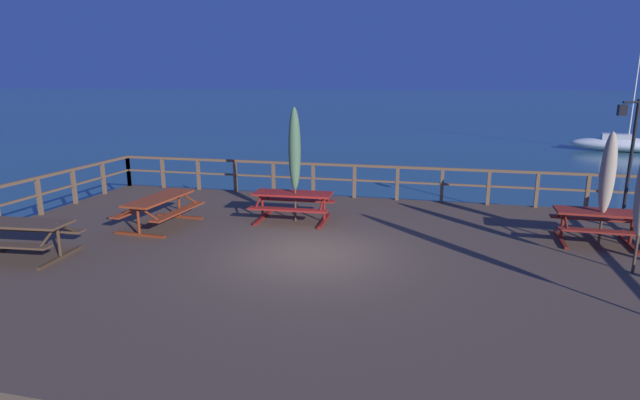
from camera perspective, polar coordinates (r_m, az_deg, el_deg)
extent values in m
plane|color=#2D5B6B|center=(11.21, -1.04, -9.57)|extent=(600.00, 600.00, 0.00)
cube|color=brown|center=(11.07, -1.05, -7.86)|extent=(16.67, 11.45, 0.72)
cube|color=brown|center=(15.99, 3.97, 3.93)|extent=(16.37, 0.09, 0.08)
cube|color=brown|center=(16.08, 3.95, 2.27)|extent=(16.37, 0.07, 0.06)
cube|color=brown|center=(19.20, -20.94, 3.06)|extent=(0.10, 0.10, 1.05)
cube|color=brown|center=(18.47, -17.43, 2.95)|extent=(0.10, 0.10, 1.05)
cube|color=brown|center=(17.81, -13.66, 2.83)|extent=(0.10, 0.10, 1.05)
cube|color=brown|center=(17.23, -9.61, 2.68)|extent=(0.10, 0.10, 1.05)
cube|color=brown|center=(16.75, -5.30, 2.51)|extent=(0.10, 0.10, 1.05)
cube|color=brown|center=(16.36, -0.77, 2.31)|extent=(0.10, 0.10, 1.05)
cube|color=brown|center=(16.09, 3.94, 2.09)|extent=(0.10, 0.10, 1.05)
cube|color=brown|center=(15.92, 8.79, 1.85)|extent=(0.10, 0.10, 1.05)
cube|color=brown|center=(15.87, 13.70, 1.59)|extent=(0.10, 0.10, 1.05)
cube|color=brown|center=(15.94, 18.60, 1.32)|extent=(0.10, 0.10, 1.05)
cube|color=brown|center=(16.12, 23.43, 1.04)|extent=(0.10, 0.10, 1.05)
cube|color=brown|center=(16.42, 28.11, 0.77)|extent=(0.10, 0.10, 1.05)
cube|color=brown|center=(16.82, 32.60, 0.50)|extent=(0.10, 0.10, 1.05)
cube|color=brown|center=(16.00, -29.31, 0.34)|extent=(0.10, 0.10, 1.05)
cube|color=brown|center=(17.02, -26.18, 1.36)|extent=(0.10, 0.10, 1.05)
cube|color=brown|center=(18.09, -23.40, 2.27)|extent=(0.10, 0.10, 1.05)
cube|color=brown|center=(19.20, -20.94, 3.06)|extent=(0.10, 0.10, 1.05)
cube|color=brown|center=(16.82, 32.60, 0.50)|extent=(0.10, 0.10, 1.05)
cube|color=#993819|center=(13.44, -17.83, 0.19)|extent=(0.88, 2.17, 0.05)
cube|color=#993819|center=(13.20, -15.74, -1.24)|extent=(0.40, 2.14, 0.04)
cube|color=#993819|center=(13.83, -19.66, -0.87)|extent=(0.40, 2.14, 0.04)
cube|color=maroon|center=(12.92, -19.82, -3.73)|extent=(1.40, 0.16, 0.06)
cylinder|color=maroon|center=(12.83, -19.94, -2.27)|extent=(0.07, 0.07, 0.74)
cylinder|color=maroon|center=(12.62, -18.99, -1.42)|extent=(0.63, 0.09, 0.37)
cylinder|color=maroon|center=(12.95, -21.01, -1.22)|extent=(0.63, 0.09, 0.37)
cube|color=maroon|center=(14.32, -15.65, -1.82)|extent=(1.40, 0.16, 0.06)
cylinder|color=maroon|center=(14.23, -15.73, -0.49)|extent=(0.07, 0.07, 0.74)
cylinder|color=maroon|center=(14.04, -14.82, 0.30)|extent=(0.63, 0.09, 0.37)
cylinder|color=maroon|center=(14.34, -16.73, 0.44)|extent=(0.63, 0.09, 0.37)
cube|color=maroon|center=(13.08, 29.07, -1.20)|extent=(1.82, 0.81, 0.05)
cube|color=maroon|center=(12.63, 29.49, -3.14)|extent=(1.81, 0.33, 0.04)
cube|color=maroon|center=(13.68, 28.40, -1.86)|extent=(1.81, 0.33, 0.04)
cube|color=maroon|center=(13.10, 25.66, -4.04)|extent=(0.12, 1.40, 0.06)
cylinder|color=maroon|center=(13.01, 25.81, -2.61)|extent=(0.07, 0.07, 0.74)
cylinder|color=maroon|center=(12.69, 26.13, -1.98)|extent=(0.07, 0.63, 0.37)
cylinder|color=maroon|center=(13.23, 25.69, -1.37)|extent=(0.07, 0.63, 0.37)
cube|color=maroon|center=(13.45, 31.71, -4.30)|extent=(0.12, 1.40, 0.06)
cylinder|color=maroon|center=(13.37, 31.89, -2.91)|extent=(0.07, 0.07, 0.74)
cylinder|color=maroon|center=(13.05, 32.34, -2.31)|extent=(0.07, 0.63, 0.37)
cylinder|color=maroon|center=(13.57, 31.68, -1.70)|extent=(0.07, 0.63, 0.37)
cube|color=maroon|center=(13.35, -3.12, 0.73)|extent=(2.10, 0.84, 0.05)
cube|color=maroon|center=(12.90, -3.73, -1.10)|extent=(2.08, 0.36, 0.04)
cube|color=maroon|center=(13.95, -2.53, 0.02)|extent=(2.08, 0.36, 0.04)
cube|color=maroon|center=(13.76, -6.54, -2.01)|extent=(0.13, 1.40, 0.06)
cylinder|color=maroon|center=(13.67, -6.57, -0.63)|extent=(0.07, 0.07, 0.74)
cylinder|color=maroon|center=(13.36, -6.97, 0.00)|extent=(0.08, 0.63, 0.37)
cylinder|color=maroon|center=(13.88, -6.24, 0.52)|extent=(0.08, 0.63, 0.37)
cube|color=maroon|center=(13.34, 0.47, -2.40)|extent=(0.13, 1.40, 0.06)
cylinder|color=maroon|center=(13.25, 0.48, -0.99)|extent=(0.07, 0.07, 0.74)
cylinder|color=maroon|center=(12.94, 0.24, -0.34)|extent=(0.08, 0.63, 0.37)
cylinder|color=maroon|center=(13.47, 0.71, 0.21)|extent=(0.08, 0.63, 0.37)
cube|color=brown|center=(12.24, -30.73, -2.30)|extent=(2.00, 0.94, 0.05)
cube|color=brown|center=(11.91, -32.23, -4.38)|extent=(1.95, 0.46, 0.04)
cube|color=brown|center=(12.74, -29.02, -2.95)|extent=(1.95, 0.46, 0.04)
cylinder|color=#432F1F|center=(12.98, -32.61, -2.42)|extent=(0.11, 0.63, 0.37)
cube|color=#432F1F|center=(11.96, -27.38, -5.79)|extent=(0.21, 1.40, 0.06)
cylinder|color=#432F1F|center=(11.86, -27.55, -4.24)|extent=(0.07, 0.07, 0.74)
cylinder|color=#432F1F|center=(11.59, -28.46, -3.59)|extent=(0.11, 0.63, 0.37)
cylinder|color=#432F1F|center=(12.02, -26.90, -2.86)|extent=(0.11, 0.63, 0.37)
cylinder|color=#4C3828|center=(12.94, 29.68, 0.77)|extent=(0.06, 0.06, 2.44)
ellipsoid|color=tan|center=(12.86, 29.90, 2.65)|extent=(0.32, 0.32, 1.86)
cylinder|color=#685B4C|center=(12.89, 29.83, 2.04)|extent=(0.21, 0.21, 0.05)
cone|color=#4C3828|center=(12.76, 30.34, 6.43)|extent=(0.10, 0.10, 0.14)
cylinder|color=#4C3828|center=(13.18, -2.88, 3.61)|extent=(0.06, 0.06, 2.85)
ellipsoid|color=#4C704C|center=(13.11, -2.90, 5.79)|extent=(0.32, 0.32, 2.17)
cylinder|color=#2D432D|center=(13.13, -2.90, 5.09)|extent=(0.21, 0.21, 0.05)
cone|color=#4C3828|center=(13.02, -2.96, 10.12)|extent=(0.10, 0.10, 0.14)
cylinder|color=black|center=(15.96, 31.83, 3.95)|extent=(0.09, 0.09, 3.20)
cylinder|color=black|center=(15.63, 31.87, 9.43)|extent=(0.49, 0.35, 0.06)
cube|color=black|center=(15.42, 31.14, 8.74)|extent=(0.20, 0.20, 0.28)
sphere|color=#F4E08C|center=(15.42, 31.14, 8.74)|extent=(0.14, 0.14, 0.14)
ellipsoid|color=white|center=(37.74, 31.10, 5.42)|extent=(6.21, 2.81, 0.90)
cube|color=silver|center=(37.66, 30.74, 6.21)|extent=(1.98, 1.42, 0.36)
cylinder|color=silver|center=(37.58, 32.25, 11.05)|extent=(0.10, 0.10, 7.00)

